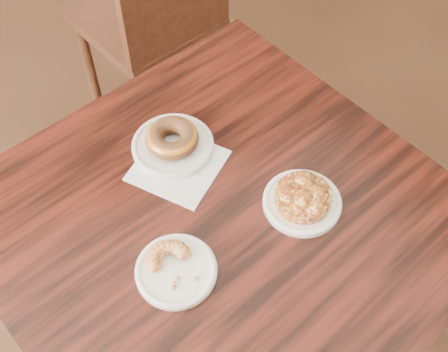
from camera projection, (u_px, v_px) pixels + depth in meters
name	position (u px, v px, depth m)	size (l,w,h in m)	color
cafe_table	(222.00, 298.00, 1.38)	(0.84, 0.84, 0.75)	black
chair_far	(147.00, 20.00, 1.88)	(0.43, 0.43, 0.90)	black
napkin	(178.00, 165.00, 1.14)	(0.16, 0.16, 0.00)	silver
plate_donut	(173.00, 146.00, 1.16)	(0.17, 0.17, 0.01)	silver
plate_cruller	(176.00, 271.00, 1.00)	(0.15, 0.15, 0.01)	white
plate_fritter	(302.00, 203.00, 1.08)	(0.15, 0.15, 0.01)	white
glazed_donut	(172.00, 138.00, 1.14)	(0.11, 0.11, 0.04)	#905915
apple_fritter	(303.00, 196.00, 1.06)	(0.15, 0.15, 0.04)	#451607
cruller_fragment	(176.00, 266.00, 0.98)	(0.09, 0.09, 0.03)	brown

